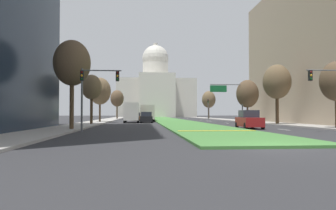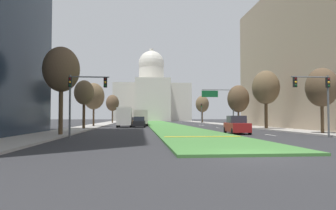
# 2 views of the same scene
# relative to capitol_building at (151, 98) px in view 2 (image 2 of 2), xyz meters

# --- Properties ---
(ground_plane) EXTENTS (261.18, 261.18, 0.00)m
(ground_plane) POSITION_rel_capitol_building_xyz_m (0.00, -58.47, -9.83)
(ground_plane) COLOR #2B2B2D
(grass_median) EXTENTS (6.80, 106.85, 0.14)m
(grass_median) POSITION_rel_capitol_building_xyz_m (0.00, -64.41, -9.76)
(grass_median) COLOR #427A38
(grass_median) RESTS_ON ground_plane
(median_curb_nose) EXTENTS (6.12, 0.50, 0.04)m
(median_curb_nose) POSITION_rel_capitol_building_xyz_m (0.00, -106.70, -9.67)
(median_curb_nose) COLOR gold
(median_curb_nose) RESTS_ON grass_median
(lane_dashes_right) EXTENTS (0.16, 70.16, 0.01)m
(lane_dashes_right) POSITION_rel_capitol_building_xyz_m (7.32, -69.54, -9.82)
(lane_dashes_right) COLOR silver
(lane_dashes_right) RESTS_ON ground_plane
(sidewalk_left) EXTENTS (4.00, 106.85, 0.15)m
(sidewalk_left) POSITION_rel_capitol_building_xyz_m (-13.23, -70.35, -9.75)
(sidewalk_left) COLOR #9E9991
(sidewalk_left) RESTS_ON ground_plane
(sidewalk_right) EXTENTS (4.00, 106.85, 0.15)m
(sidewalk_right) POSITION_rel_capitol_building_xyz_m (13.23, -70.35, -9.75)
(sidewalk_right) COLOR #9E9991
(sidewalk_right) RESTS_ON ground_plane
(midrise_block_right) EXTENTS (14.45, 31.80, 21.48)m
(midrise_block_right) POSITION_rel_capitol_building_xyz_m (22.46, -86.78, 0.91)
(midrise_block_right) COLOR tan
(midrise_block_right) RESTS_ON ground_plane
(capitol_building) EXTENTS (30.92, 29.14, 31.10)m
(capitol_building) POSITION_rel_capitol_building_xyz_m (0.00, 0.00, 0.00)
(capitol_building) COLOR beige
(capitol_building) RESTS_ON ground_plane
(traffic_light_near_left) EXTENTS (3.34, 0.35, 5.20)m
(traffic_light_near_left) POSITION_rel_capitol_building_xyz_m (-9.89, -104.73, -6.03)
(traffic_light_near_left) COLOR #515456
(traffic_light_near_left) RESTS_ON ground_plane
(traffic_light_near_right) EXTENTS (3.34, 0.35, 5.20)m
(traffic_light_near_right) POSITION_rel_capitol_building_xyz_m (9.89, -106.43, -6.03)
(traffic_light_near_right) COLOR #515456
(traffic_light_near_right) RESTS_ON ground_plane
(traffic_light_far_right) EXTENTS (0.28, 0.35, 5.20)m
(traffic_light_far_right) POSITION_rel_capitol_building_xyz_m (10.73, -53.73, -6.51)
(traffic_light_far_right) COLOR #515456
(traffic_light_far_right) RESTS_ON ground_plane
(overhead_guide_sign) EXTENTS (5.58, 0.20, 6.50)m
(overhead_guide_sign) POSITION_rel_capitol_building_xyz_m (8.85, -79.77, -5.18)
(overhead_guide_sign) COLOR #515456
(overhead_guide_sign) RESTS_ON ground_plane
(street_tree_left_near) EXTENTS (3.25, 3.25, 8.03)m
(street_tree_left_near) POSITION_rel_capitol_building_xyz_m (-12.03, -102.46, -3.88)
(street_tree_left_near) COLOR #4C3823
(street_tree_left_near) RESTS_ON ground_plane
(street_tree_right_near) EXTENTS (3.04, 3.04, 6.50)m
(street_tree_right_near) POSITION_rel_capitol_building_xyz_m (12.68, -102.43, -5.25)
(street_tree_right_near) COLOR #4C3823
(street_tree_right_near) RESTS_ON ground_plane
(street_tree_left_mid) EXTENTS (2.64, 2.64, 6.65)m
(street_tree_left_mid) POSITION_rel_capitol_building_xyz_m (-12.46, -88.63, -4.90)
(street_tree_left_mid) COLOR #4C3823
(street_tree_left_mid) RESTS_ON ground_plane
(street_tree_right_mid) EXTENTS (3.63, 3.63, 7.96)m
(street_tree_right_mid) POSITION_rel_capitol_building_xyz_m (11.94, -90.93, -4.19)
(street_tree_right_mid) COLOR #4C3823
(street_tree_right_mid) RESTS_ON ground_plane
(street_tree_left_far) EXTENTS (3.58, 3.58, 7.43)m
(street_tree_left_far) POSITION_rel_capitol_building_xyz_m (-12.72, -78.17, -4.66)
(street_tree_left_far) COLOR #4C3823
(street_tree_left_far) RESTS_ON ground_plane
(street_tree_right_far) EXTENTS (3.74, 3.74, 7.16)m
(street_tree_right_far) POSITION_rel_capitol_building_xyz_m (11.98, -79.26, -5.02)
(street_tree_right_far) COLOR #4C3823
(street_tree_right_far) RESTS_ON ground_plane
(street_tree_left_distant) EXTENTS (3.37, 3.37, 7.41)m
(street_tree_left_distant) POSITION_rel_capitol_building_xyz_m (-12.03, -50.29, -4.56)
(street_tree_left_distant) COLOR #4C3823
(street_tree_left_distant) RESTS_ON ground_plane
(street_tree_right_distant) EXTENTS (3.58, 3.58, 7.41)m
(street_tree_right_distant) POSITION_rel_capitol_building_xyz_m (11.93, -49.02, -4.67)
(street_tree_right_distant) COLOR #4C3823
(street_tree_right_distant) RESTS_ON ground_plane
(sedan_lead_stopped) EXTENTS (2.12, 4.41, 1.83)m
(sedan_lead_stopped) POSITION_rel_capitol_building_xyz_m (4.81, -100.38, -8.98)
(sedan_lead_stopped) COLOR maroon
(sedan_lead_stopped) RESTS_ON ground_plane
(sedan_midblock) EXTENTS (2.12, 4.64, 1.74)m
(sedan_midblock) POSITION_rel_capitol_building_xyz_m (-5.04, -80.51, -9.01)
(sedan_midblock) COLOR black
(sedan_midblock) RESTS_ON ground_plane
(sedan_distant) EXTENTS (1.99, 4.61, 1.64)m
(sedan_distant) POSITION_rel_capitol_building_xyz_m (-6.93, -67.45, -9.05)
(sedan_distant) COLOR brown
(sedan_distant) RESTS_ON ground_plane
(box_truck_delivery) EXTENTS (2.40, 6.40, 3.20)m
(box_truck_delivery) POSITION_rel_capitol_building_xyz_m (-7.45, -79.53, -8.15)
(box_truck_delivery) COLOR brown
(box_truck_delivery) RESTS_ON ground_plane
(city_bus) EXTENTS (2.62, 11.00, 2.95)m
(city_bus) POSITION_rel_capitol_building_xyz_m (-4.81, -70.90, -8.06)
(city_bus) COLOR beige
(city_bus) RESTS_ON ground_plane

